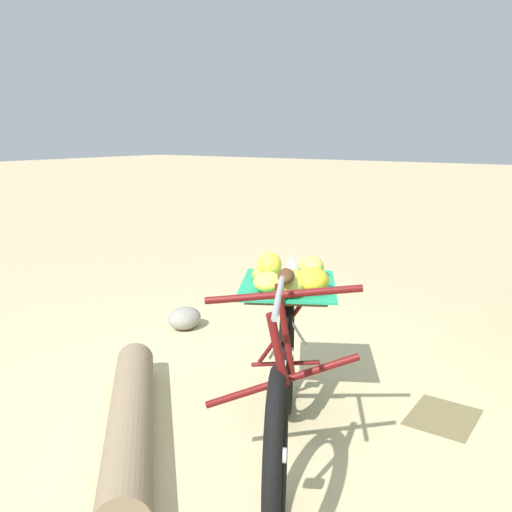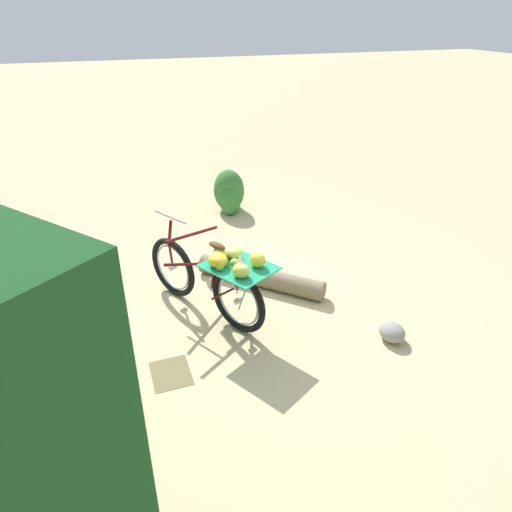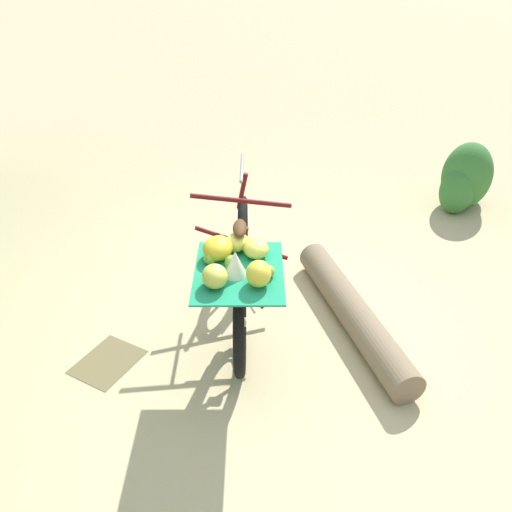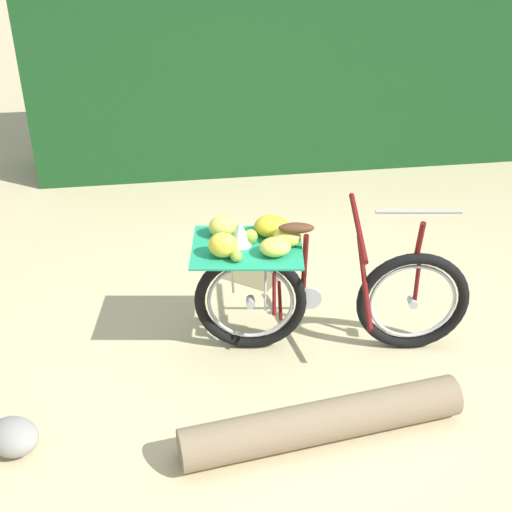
# 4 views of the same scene
# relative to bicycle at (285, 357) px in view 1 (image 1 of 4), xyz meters

# --- Properties ---
(ground_plane) EXTENTS (60.00, 60.00, 0.00)m
(ground_plane) POSITION_rel_bicycle_xyz_m (0.08, -0.22, -0.50)
(ground_plane) COLOR #C6B284
(bicycle) EXTENTS (1.70, 1.13, 1.03)m
(bicycle) POSITION_rel_bicycle_xyz_m (0.00, 0.00, 0.00)
(bicycle) COLOR black
(bicycle) RESTS_ON ground_plane
(fallen_log) EXTENTS (1.32, 1.32, 0.24)m
(fallen_log) POSITION_rel_bicycle_xyz_m (0.43, -0.71, -0.38)
(fallen_log) COLOR #7F6B51
(fallen_log) RESTS_ON ground_plane
(path_stone) EXTENTS (0.30, 0.25, 0.19)m
(path_stone) POSITION_rel_bicycle_xyz_m (-1.03, -1.63, -0.41)
(path_stone) COLOR gray
(path_stone) RESTS_ON ground_plane
(leaf_litter_patch) EXTENTS (0.44, 0.36, 0.01)m
(leaf_litter_patch) POSITION_rel_bicycle_xyz_m (-0.77, 0.62, -0.50)
(leaf_litter_patch) COLOR olive
(leaf_litter_patch) RESTS_ON ground_plane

